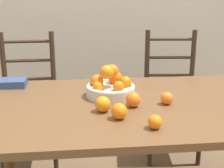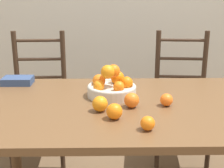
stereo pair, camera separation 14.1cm
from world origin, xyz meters
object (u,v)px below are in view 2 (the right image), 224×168
object	(u,v)px
orange_loose_2	(148,123)
orange_loose_4	(166,100)
chair_left	(39,100)
orange_loose_3	(100,104)
orange_loose_1	(114,111)
book_stack	(18,81)
chair_right	(181,99)
orange_loose_0	(132,100)
fruit_bowl	(112,86)

from	to	relation	value
orange_loose_2	orange_loose_4	world-z (taller)	orange_loose_4
orange_loose_2	chair_left	world-z (taller)	chair_left
orange_loose_3	orange_loose_4	world-z (taller)	orange_loose_3
orange_loose_1	book_stack	world-z (taller)	orange_loose_1
orange_loose_2	chair_right	size ratio (longest dim) A/B	0.06
orange_loose_0	chair_left	world-z (taller)	chair_left
chair_right	book_stack	distance (m)	1.27
fruit_bowl	orange_loose_4	bearing A→B (deg)	-31.16
orange_loose_3	orange_loose_4	distance (m)	0.35
orange_loose_1	orange_loose_4	xyz separation A→B (m)	(0.27, 0.17, -0.00)
fruit_bowl	orange_loose_1	distance (m)	0.34
orange_loose_1	orange_loose_4	size ratio (longest dim) A/B	1.14
orange_loose_0	chair_left	size ratio (longest dim) A/B	0.08
orange_loose_4	orange_loose_1	bearing A→B (deg)	-148.13
fruit_bowl	orange_loose_1	size ratio (longest dim) A/B	3.66
orange_loose_0	orange_loose_4	world-z (taller)	orange_loose_0
orange_loose_4	chair_right	xyz separation A→B (m)	(0.29, 0.84, -0.29)
orange_loose_3	orange_loose_4	bearing A→B (deg)	11.65
orange_loose_1	orange_loose_4	world-z (taller)	orange_loose_1
fruit_bowl	orange_loose_2	world-z (taller)	fruit_bowl
orange_loose_3	chair_left	xyz separation A→B (m)	(-0.50, 0.91, -0.30)
orange_loose_1	chair_right	world-z (taller)	chair_right
orange_loose_2	orange_loose_3	bearing A→B (deg)	132.75
fruit_bowl	chair_left	size ratio (longest dim) A/B	0.27
orange_loose_1	chair_left	size ratio (longest dim) A/B	0.07
orange_loose_1	chair_left	world-z (taller)	chair_left
orange_loose_0	orange_loose_1	bearing A→B (deg)	-121.13
fruit_bowl	orange_loose_3	distance (m)	0.25
orange_loose_4	chair_left	bearing A→B (deg)	135.04
orange_loose_3	orange_loose_0	bearing A→B (deg)	17.98
orange_loose_0	chair_left	xyz separation A→B (m)	(-0.66, 0.86, -0.30)
orange_loose_2	orange_loose_3	xyz separation A→B (m)	(-0.20, 0.22, 0.01)
fruit_bowl	book_stack	distance (m)	0.64
orange_loose_0	orange_loose_4	size ratio (longest dim) A/B	1.17
chair_left	chair_right	distance (m)	1.13
orange_loose_4	book_stack	xyz separation A→B (m)	(-0.87, 0.41, -0.01)
chair_right	orange_loose_4	bearing A→B (deg)	-103.48
chair_left	chair_right	bearing A→B (deg)	-2.20
orange_loose_4	chair_left	size ratio (longest dim) A/B	0.06
orange_loose_4	orange_loose_0	bearing A→B (deg)	-174.18
orange_loose_1	book_stack	bearing A→B (deg)	135.82
chair_left	book_stack	world-z (taller)	chair_left
orange_loose_1	book_stack	xyz separation A→B (m)	(-0.60, 0.58, -0.01)
chair_left	orange_loose_4	bearing A→B (deg)	-47.15
orange_loose_0	book_stack	size ratio (longest dim) A/B	0.42
orange_loose_1	orange_loose_2	bearing A→B (deg)	-41.90
orange_loose_0	book_stack	bearing A→B (deg)	147.91
orange_loose_2	chair_left	xyz separation A→B (m)	(-0.71, 1.13, -0.29)
orange_loose_2	orange_loose_4	distance (m)	0.32
orange_loose_2	book_stack	xyz separation A→B (m)	(-0.74, 0.70, -0.01)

